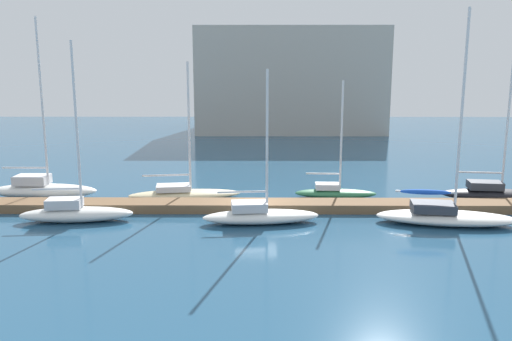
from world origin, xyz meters
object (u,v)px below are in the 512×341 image
sailboat_4 (335,191)px  sailboat_0 (42,188)px  sailboat_2 (184,192)px  sailboat_5 (445,214)px  sailboat_3 (260,214)px  harbor_building_distant (289,80)px  sailboat_1 (75,211)px  sailboat_6 (494,192)px

sailboat_4 → sailboat_0: bearing=-176.9°
sailboat_2 → sailboat_5: 15.84m
sailboat_0 → sailboat_3: size_ratio=1.38×
sailboat_3 → harbor_building_distant: size_ratio=0.35×
sailboat_4 → sailboat_2: bearing=-175.2°
sailboat_0 → sailboat_5: sailboat_0 is taller
sailboat_0 → sailboat_3: sailboat_0 is taller
sailboat_1 → harbor_building_distant: (14.10, 43.15, 6.07)m
sailboat_5 → harbor_building_distant: 44.36m
sailboat_1 → sailboat_6: 25.50m
sailboat_2 → sailboat_3: size_ratio=1.05×
sailboat_1 → sailboat_4: (15.00, 5.41, -0.13)m
sailboat_4 → sailboat_5: bearing=-45.6°
sailboat_1 → sailboat_5: (20.11, -0.37, -0.03)m
sailboat_3 → harbor_building_distant: bearing=79.0°
sailboat_0 → sailboat_5: 24.77m
sailboat_4 → sailboat_5: size_ratio=0.67×
sailboat_1 → harbor_building_distant: bearing=66.7°
sailboat_0 → sailboat_1: (3.99, -5.35, -0.06)m
sailboat_2 → sailboat_6: sailboat_6 is taller
sailboat_3 → sailboat_6: sailboat_6 is taller
sailboat_2 → sailboat_5: size_ratio=0.77×
sailboat_2 → sailboat_6: bearing=-8.8°
sailboat_1 → sailboat_5: size_ratio=0.86×
harbor_building_distant → sailboat_5: bearing=-82.1°
sailboat_0 → sailboat_2: 9.23m
sailboat_1 → sailboat_3: (10.12, -0.27, -0.07)m
sailboat_1 → sailboat_6: sailboat_1 is taller
sailboat_0 → sailboat_1: sailboat_0 is taller
sailboat_5 → sailboat_6: size_ratio=1.18×
sailboat_0 → sailboat_6: 29.04m
sailboat_3 → sailboat_6: 15.76m
sailboat_5 → sailboat_6: sailboat_5 is taller
sailboat_3 → sailboat_5: sailboat_5 is taller
sailboat_0 → sailboat_4: bearing=0.5°
sailboat_0 → sailboat_4: sailboat_0 is taller
sailboat_0 → harbor_building_distant: harbor_building_distant is taller
sailboat_1 → sailboat_2: (5.24, 5.08, -0.14)m
sailboat_5 → harbor_building_distant: (-6.01, 43.52, 6.10)m
sailboat_3 → sailboat_5: (9.99, -0.10, 0.04)m
sailboat_1 → sailboat_2: size_ratio=1.12×
sailboat_0 → harbor_building_distant: 42.34m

